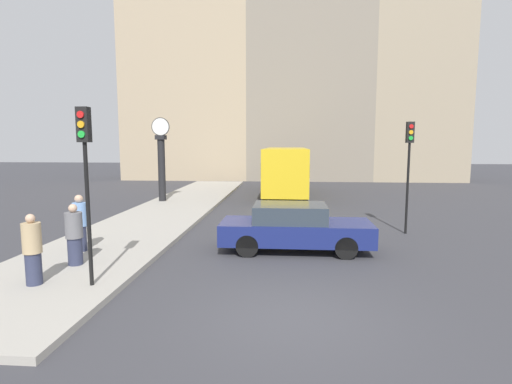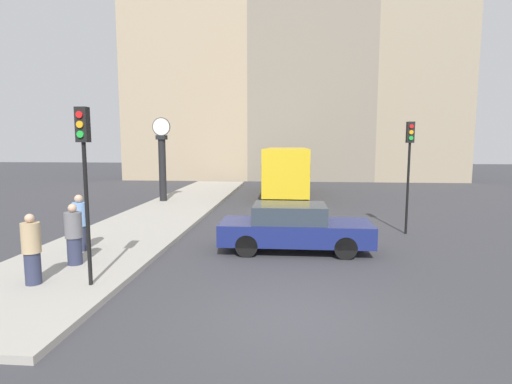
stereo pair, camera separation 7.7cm
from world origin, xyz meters
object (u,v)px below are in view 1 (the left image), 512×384
at_px(street_clock, 161,162).
at_px(pedestrian_blue_stripe, 80,223).
at_px(sedan_car, 294,227).
at_px(traffic_light_near, 85,160).
at_px(bus_distant, 286,169).
at_px(pedestrian_tan_coat, 32,250).
at_px(pedestrian_grey_jacket, 74,235).
at_px(traffic_light_far, 409,155).

xyz_separation_m(street_clock, pedestrian_blue_stripe, (0.85, -10.45, -1.34)).
relative_size(sedan_car, traffic_light_near, 1.17).
xyz_separation_m(bus_distant, pedestrian_tan_coat, (-5.60, -17.50, -0.77)).
relative_size(traffic_light_near, pedestrian_tan_coat, 2.44).
height_order(pedestrian_grey_jacket, pedestrian_tan_coat, pedestrian_tan_coat).
height_order(bus_distant, pedestrian_grey_jacket, bus_distant).
relative_size(traffic_light_near, street_clock, 0.87).
bearing_deg(pedestrian_tan_coat, traffic_light_far, 33.22).
bearing_deg(traffic_light_far, traffic_light_near, -143.28).
xyz_separation_m(sedan_car, bus_distant, (-0.37, 13.58, 0.98)).
bearing_deg(bus_distant, street_clock, -148.35).
xyz_separation_m(traffic_light_far, pedestrian_blue_stripe, (-10.56, -3.82, -1.95)).
relative_size(sedan_car, traffic_light_far, 1.13).
bearing_deg(traffic_light_near, pedestrian_blue_stripe, 121.95).
height_order(traffic_light_near, pedestrian_tan_coat, traffic_light_near).
relative_size(street_clock, pedestrian_grey_jacket, 2.83).
distance_m(sedan_car, traffic_light_far, 5.47).
bearing_deg(pedestrian_tan_coat, bus_distant, 72.26).
height_order(traffic_light_near, street_clock, street_clock).
xyz_separation_m(sedan_car, traffic_light_near, (-4.65, -3.85, 2.25)).
bearing_deg(traffic_light_near, pedestrian_tan_coat, -177.27).
bearing_deg(traffic_light_near, traffic_light_far, 36.72).
relative_size(sedan_car, bus_distant, 0.51).
relative_size(sedan_car, street_clock, 1.01).
relative_size(pedestrian_blue_stripe, pedestrian_tan_coat, 1.04).
height_order(sedan_car, traffic_light_far, traffic_light_far).
bearing_deg(pedestrian_blue_stripe, pedestrian_tan_coat, -81.94).
distance_m(bus_distant, pedestrian_tan_coat, 18.39).
relative_size(pedestrian_grey_jacket, pedestrian_blue_stripe, 0.96).
height_order(street_clock, pedestrian_blue_stripe, street_clock).
bearing_deg(sedan_car, street_clock, 127.63).
height_order(sedan_car, traffic_light_near, traffic_light_near).
bearing_deg(traffic_light_far, pedestrian_tan_coat, -146.78).
bearing_deg(pedestrian_grey_jacket, bus_distant, 71.17).
relative_size(pedestrian_grey_jacket, pedestrian_tan_coat, 1.00).
relative_size(bus_distant, traffic_light_near, 2.31).
distance_m(traffic_light_near, pedestrian_tan_coat, 2.44).
height_order(pedestrian_grey_jacket, pedestrian_blue_stripe, pedestrian_blue_stripe).
bearing_deg(bus_distant, traffic_light_near, -103.77).
height_order(sedan_car, street_clock, street_clock).
bearing_deg(street_clock, pedestrian_tan_coat, -84.63).
height_order(traffic_light_far, pedestrian_grey_jacket, traffic_light_far).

